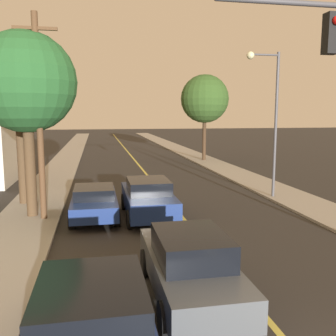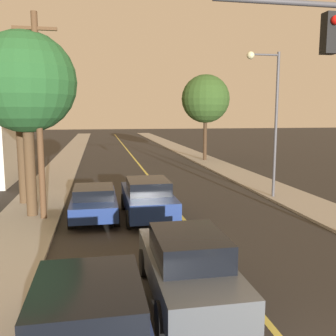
# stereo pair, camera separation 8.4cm
# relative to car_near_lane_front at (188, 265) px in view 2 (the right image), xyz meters

# --- Properties ---
(road_surface) EXTENTS (9.75, 80.00, 0.01)m
(road_surface) POSITION_rel_car_near_lane_front_xyz_m (1.37, 31.88, -0.81)
(road_surface) COLOR #2D2B28
(road_surface) RESTS_ON ground
(sidewalk_left) EXTENTS (2.50, 80.00, 0.12)m
(sidewalk_left) POSITION_rel_car_near_lane_front_xyz_m (-4.76, 31.88, -0.75)
(sidewalk_left) COLOR #9E998E
(sidewalk_left) RESTS_ON ground
(sidewalk_right) EXTENTS (2.50, 80.00, 0.12)m
(sidewalk_right) POSITION_rel_car_near_lane_front_xyz_m (7.49, 31.88, -0.75)
(sidewalk_right) COLOR #9E998E
(sidewalk_right) RESTS_ON ground
(car_near_lane_front) EXTENTS (1.84, 4.46, 1.60)m
(car_near_lane_front) POSITION_rel_car_near_lane_front_xyz_m (0.00, 0.00, 0.00)
(car_near_lane_front) COLOR #474C51
(car_near_lane_front) RESTS_ON ground
(car_near_lane_second) EXTENTS (1.96, 4.65, 1.60)m
(car_near_lane_second) POSITION_rel_car_near_lane_front_xyz_m (0.00, 6.94, 0.01)
(car_near_lane_second) COLOR navy
(car_near_lane_second) RESTS_ON ground
(car_outer_lane_front) EXTENTS (2.07, 4.80, 1.56)m
(car_outer_lane_front) POSITION_rel_car_near_lane_front_xyz_m (-2.15, -1.98, -0.01)
(car_outer_lane_front) COLOR navy
(car_outer_lane_front) RESTS_ON ground
(car_outer_lane_second) EXTENTS (1.89, 4.19, 1.33)m
(car_outer_lane_second) POSITION_rel_car_near_lane_front_xyz_m (-2.15, 7.17, -0.10)
(car_outer_lane_second) COLOR navy
(car_outer_lane_second) RESTS_ON ground
(streetlamp_right) EXTENTS (1.67, 0.36, 6.98)m
(streetlamp_right) POSITION_rel_car_near_lane_front_xyz_m (6.21, 9.17, 3.78)
(streetlamp_right) COLOR #47474C
(streetlamp_right) RESTS_ON ground
(utility_pole_left) EXTENTS (1.60, 0.24, 7.80)m
(utility_pole_left) POSITION_rel_car_near_lane_front_xyz_m (-4.11, 7.17, 3.36)
(utility_pole_left) COLOR #513823
(utility_pole_left) RESTS_ON ground
(tree_left_near) EXTENTS (3.91, 3.91, 7.24)m
(tree_left_near) POSITION_rel_car_near_lane_front_xyz_m (-4.62, 7.69, 4.56)
(tree_left_near) COLOR #4C3823
(tree_left_near) RESTS_ON ground
(tree_left_far) EXTENTS (2.72, 2.72, 6.30)m
(tree_left_far) POSITION_rel_car_near_lane_front_xyz_m (-5.34, 10.03, 4.14)
(tree_left_far) COLOR #4C3823
(tree_left_far) RESTS_ON ground
(tree_right_near) EXTENTS (4.19, 4.19, 7.47)m
(tree_right_near) POSITION_rel_car_near_lane_front_xyz_m (7.39, 24.17, 4.66)
(tree_right_near) COLOR #3D2B1C
(tree_right_near) RESTS_ON ground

